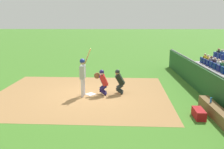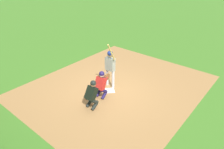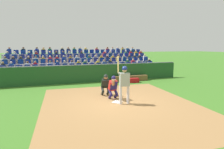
% 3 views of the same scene
% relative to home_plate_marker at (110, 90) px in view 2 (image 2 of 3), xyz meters
% --- Properties ---
extents(ground_plane, '(160.00, 160.00, 0.00)m').
position_rel_home_plate_marker_xyz_m(ground_plane, '(0.00, 0.00, -0.02)').
color(ground_plane, '#3F7826').
extents(infield_dirt_patch, '(7.65, 8.94, 0.01)m').
position_rel_home_plate_marker_xyz_m(infield_dirt_patch, '(0.00, 0.50, -0.01)').
color(infield_dirt_patch, '#A27546').
rests_on(infield_dirt_patch, ground_plane).
extents(home_plate_marker, '(0.62, 0.62, 0.02)m').
position_rel_home_plate_marker_xyz_m(home_plate_marker, '(0.00, 0.00, 0.00)').
color(home_plate_marker, white).
rests_on(home_plate_marker, infield_dirt_patch).
extents(batter_at_plate, '(0.59, 0.56, 2.33)m').
position_rel_home_plate_marker_xyz_m(batter_at_plate, '(-0.24, 0.34, 1.16)').
color(batter_at_plate, silver).
rests_on(batter_at_plate, ground_plane).
extents(catcher_crouching, '(0.48, 0.72, 1.29)m').
position_rel_home_plate_marker_xyz_m(catcher_crouching, '(0.01, -0.61, 0.70)').
color(catcher_crouching, '#22194F').
rests_on(catcher_crouching, ground_plane).
extents(home_plate_umpire, '(0.49, 0.52, 1.26)m').
position_rel_home_plate_marker_xyz_m(home_plate_umpire, '(0.20, -1.44, 0.67)').
color(home_plate_umpire, black).
rests_on(home_plate_umpire, ground_plane).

